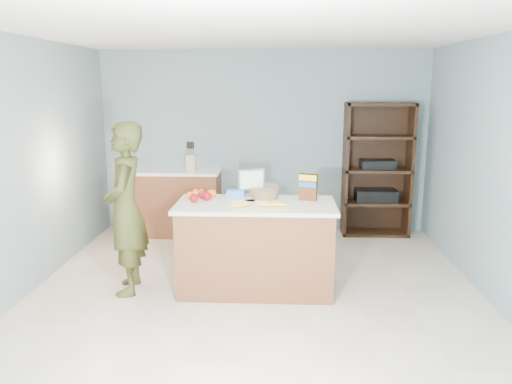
{
  "coord_description": "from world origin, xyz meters",
  "views": [
    {
      "loc": [
        0.23,
        -4.44,
        2.04
      ],
      "look_at": [
        0.0,
        0.35,
        1.0
      ],
      "focal_mm": 35.0,
      "sensor_mm": 36.0,
      "label": 1
    }
  ],
  "objects_px": {
    "tv": "(251,181)",
    "cereal_box": "(308,185)",
    "counter_peninsula": "(256,250)",
    "person": "(125,209)",
    "shelving_unit": "(376,172)"
  },
  "relations": [
    {
      "from": "counter_peninsula",
      "to": "cereal_box",
      "type": "distance_m",
      "value": 0.83
    },
    {
      "from": "person",
      "to": "cereal_box",
      "type": "distance_m",
      "value": 1.82
    },
    {
      "from": "shelving_unit",
      "to": "tv",
      "type": "relative_size",
      "value": 6.38
    },
    {
      "from": "counter_peninsula",
      "to": "shelving_unit",
      "type": "height_order",
      "value": "shelving_unit"
    },
    {
      "from": "counter_peninsula",
      "to": "tv",
      "type": "height_order",
      "value": "tv"
    },
    {
      "from": "counter_peninsula",
      "to": "tv",
      "type": "relative_size",
      "value": 5.53
    },
    {
      "from": "person",
      "to": "cereal_box",
      "type": "height_order",
      "value": "person"
    },
    {
      "from": "counter_peninsula",
      "to": "person",
      "type": "bearing_deg",
      "value": -176.01
    },
    {
      "from": "shelving_unit",
      "to": "tv",
      "type": "distance_m",
      "value": 2.37
    },
    {
      "from": "cereal_box",
      "to": "shelving_unit",
      "type": "bearing_deg",
      "value": 61.51
    },
    {
      "from": "person",
      "to": "tv",
      "type": "distance_m",
      "value": 1.29
    },
    {
      "from": "tv",
      "to": "cereal_box",
      "type": "relative_size",
      "value": 1.07
    },
    {
      "from": "person",
      "to": "shelving_unit",
      "type": "bearing_deg",
      "value": 116.65
    },
    {
      "from": "person",
      "to": "cereal_box",
      "type": "bearing_deg",
      "value": 86.99
    },
    {
      "from": "counter_peninsula",
      "to": "shelving_unit",
      "type": "relative_size",
      "value": 0.87
    }
  ]
}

